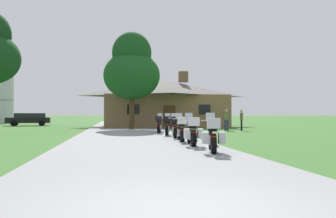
{
  "coord_description": "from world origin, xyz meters",
  "views": [
    {
      "loc": [
        -0.95,
        -4.5,
        1.31
      ],
      "look_at": [
        2.04,
        15.79,
        1.6
      ],
      "focal_mm": 38.38,
      "sensor_mm": 36.0,
      "label": 1
    }
  ],
  "objects_px": {
    "motorcycle_red_nearest_to_camera": "(212,135)",
    "motorcycle_orange_fifth_in_row": "(167,126)",
    "motorcycle_green_fourth_in_row": "(175,127)",
    "motorcycle_black_farthest_in_row": "(159,124)",
    "bystander_olive_shirt_beside_signpost": "(226,119)",
    "parked_black_suv_far_left": "(29,119)",
    "motorcycle_yellow_third_in_row": "(181,129)",
    "bystander_olive_shirt_near_lodge": "(241,119)",
    "metal_silo_distant": "(3,98)",
    "tree_by_lodge_front": "(132,69)",
    "motorcycle_blue_second_in_row": "(192,132)"
  },
  "relations": [
    {
      "from": "bystander_olive_shirt_beside_signpost",
      "to": "motorcycle_green_fourth_in_row",
      "type": "bearing_deg",
      "value": -106.07
    },
    {
      "from": "metal_silo_distant",
      "to": "motorcycle_orange_fifth_in_row",
      "type": "bearing_deg",
      "value": -59.03
    },
    {
      "from": "tree_by_lodge_front",
      "to": "parked_black_suv_far_left",
      "type": "relative_size",
      "value": 1.71
    },
    {
      "from": "tree_by_lodge_front",
      "to": "parked_black_suv_far_left",
      "type": "xyz_separation_m",
      "value": [
        -10.83,
        11.19,
        -4.33
      ]
    },
    {
      "from": "motorcycle_green_fourth_in_row",
      "to": "tree_by_lodge_front",
      "type": "relative_size",
      "value": 0.25
    },
    {
      "from": "motorcycle_black_farthest_in_row",
      "to": "bystander_olive_shirt_beside_signpost",
      "type": "height_order",
      "value": "bystander_olive_shirt_beside_signpost"
    },
    {
      "from": "motorcycle_yellow_third_in_row",
      "to": "bystander_olive_shirt_beside_signpost",
      "type": "distance_m",
      "value": 12.03
    },
    {
      "from": "bystander_olive_shirt_beside_signpost",
      "to": "tree_by_lodge_front",
      "type": "distance_m",
      "value": 8.97
    },
    {
      "from": "bystander_olive_shirt_near_lodge",
      "to": "parked_black_suv_far_left",
      "type": "height_order",
      "value": "bystander_olive_shirt_near_lodge"
    },
    {
      "from": "motorcycle_green_fourth_in_row",
      "to": "motorcycle_orange_fifth_in_row",
      "type": "height_order",
      "value": "same"
    },
    {
      "from": "motorcycle_orange_fifth_in_row",
      "to": "tree_by_lodge_front",
      "type": "height_order",
      "value": "tree_by_lodge_front"
    },
    {
      "from": "bystander_olive_shirt_beside_signpost",
      "to": "parked_black_suv_far_left",
      "type": "bearing_deg",
      "value": 159.02
    },
    {
      "from": "motorcycle_green_fourth_in_row",
      "to": "bystander_olive_shirt_near_lodge",
      "type": "xyz_separation_m",
      "value": [
        6.65,
        8.05,
        0.31
      ]
    },
    {
      "from": "motorcycle_blue_second_in_row",
      "to": "motorcycle_orange_fifth_in_row",
      "type": "relative_size",
      "value": 1.01
    },
    {
      "from": "bystander_olive_shirt_near_lodge",
      "to": "bystander_olive_shirt_beside_signpost",
      "type": "height_order",
      "value": "bystander_olive_shirt_beside_signpost"
    },
    {
      "from": "motorcycle_red_nearest_to_camera",
      "to": "motorcycle_green_fourth_in_row",
      "type": "height_order",
      "value": "same"
    },
    {
      "from": "tree_by_lodge_front",
      "to": "metal_silo_distant",
      "type": "relative_size",
      "value": 1.16
    },
    {
      "from": "bystander_olive_shirt_near_lodge",
      "to": "metal_silo_distant",
      "type": "relative_size",
      "value": 0.23
    },
    {
      "from": "motorcycle_black_farthest_in_row",
      "to": "motorcycle_blue_second_in_row",
      "type": "bearing_deg",
      "value": -78.46
    },
    {
      "from": "motorcycle_orange_fifth_in_row",
      "to": "bystander_olive_shirt_near_lodge",
      "type": "xyz_separation_m",
      "value": [
        6.74,
        5.76,
        0.31
      ]
    },
    {
      "from": "motorcycle_green_fourth_in_row",
      "to": "bystander_olive_shirt_beside_signpost",
      "type": "height_order",
      "value": "bystander_olive_shirt_beside_signpost"
    },
    {
      "from": "motorcycle_green_fourth_in_row",
      "to": "tree_by_lodge_front",
      "type": "bearing_deg",
      "value": 105.19
    },
    {
      "from": "motorcycle_green_fourth_in_row",
      "to": "motorcycle_black_farthest_in_row",
      "type": "xyz_separation_m",
      "value": [
        -0.27,
        4.66,
        0.0
      ]
    },
    {
      "from": "bystander_olive_shirt_near_lodge",
      "to": "parked_black_suv_far_left",
      "type": "xyz_separation_m",
      "value": [
        -19.26,
        14.57,
        -0.15
      ]
    },
    {
      "from": "tree_by_lodge_front",
      "to": "parked_black_suv_far_left",
      "type": "bearing_deg",
      "value": 134.07
    },
    {
      "from": "motorcycle_green_fourth_in_row",
      "to": "motorcycle_black_farthest_in_row",
      "type": "relative_size",
      "value": 1.01
    },
    {
      "from": "motorcycle_black_farthest_in_row",
      "to": "tree_by_lodge_front",
      "type": "bearing_deg",
      "value": 113.31
    },
    {
      "from": "motorcycle_orange_fifth_in_row",
      "to": "bystander_olive_shirt_beside_signpost",
      "type": "height_order",
      "value": "bystander_olive_shirt_beside_signpost"
    },
    {
      "from": "motorcycle_orange_fifth_in_row",
      "to": "bystander_olive_shirt_beside_signpost",
      "type": "xyz_separation_m",
      "value": [
        5.52,
        5.78,
        0.33
      ]
    },
    {
      "from": "motorcycle_green_fourth_in_row",
      "to": "bystander_olive_shirt_beside_signpost",
      "type": "relative_size",
      "value": 1.24
    },
    {
      "from": "bystander_olive_shirt_beside_signpost",
      "to": "metal_silo_distant",
      "type": "bearing_deg",
      "value": 151.84
    },
    {
      "from": "metal_silo_distant",
      "to": "bystander_olive_shirt_near_lodge",
      "type": "bearing_deg",
      "value": -44.66
    },
    {
      "from": "motorcycle_blue_second_in_row",
      "to": "motorcycle_orange_fifth_in_row",
      "type": "xyz_separation_m",
      "value": [
        0.05,
        7.29,
        0.01
      ]
    },
    {
      "from": "motorcycle_blue_second_in_row",
      "to": "metal_silo_distant",
      "type": "distance_m",
      "value": 42.08
    },
    {
      "from": "motorcycle_red_nearest_to_camera",
      "to": "tree_by_lodge_front",
      "type": "height_order",
      "value": "tree_by_lodge_front"
    },
    {
      "from": "motorcycle_green_fourth_in_row",
      "to": "motorcycle_orange_fifth_in_row",
      "type": "bearing_deg",
      "value": 98.41
    },
    {
      "from": "motorcycle_orange_fifth_in_row",
      "to": "bystander_olive_shirt_beside_signpost",
      "type": "bearing_deg",
      "value": 56.73
    },
    {
      "from": "motorcycle_green_fourth_in_row",
      "to": "bystander_olive_shirt_near_lodge",
      "type": "bearing_deg",
      "value": 56.79
    },
    {
      "from": "motorcycle_black_farthest_in_row",
      "to": "bystander_olive_shirt_near_lodge",
      "type": "distance_m",
      "value": 7.71
    },
    {
      "from": "motorcycle_yellow_third_in_row",
      "to": "bystander_olive_shirt_near_lodge",
      "type": "distance_m",
      "value": 12.61
    },
    {
      "from": "motorcycle_black_farthest_in_row",
      "to": "tree_by_lodge_front",
      "type": "distance_m",
      "value": 8.25
    },
    {
      "from": "bystander_olive_shirt_beside_signpost",
      "to": "parked_black_suv_far_left",
      "type": "height_order",
      "value": "bystander_olive_shirt_beside_signpost"
    },
    {
      "from": "motorcycle_blue_second_in_row",
      "to": "tree_by_lodge_front",
      "type": "relative_size",
      "value": 0.25
    },
    {
      "from": "motorcycle_yellow_third_in_row",
      "to": "parked_black_suv_far_left",
      "type": "xyz_separation_m",
      "value": [
        -12.47,
        25.19,
        0.16
      ]
    },
    {
      "from": "motorcycle_green_fourth_in_row",
      "to": "parked_black_suv_far_left",
      "type": "relative_size",
      "value": 0.43
    },
    {
      "from": "motorcycle_green_fourth_in_row",
      "to": "metal_silo_distant",
      "type": "height_order",
      "value": "metal_silo_distant"
    },
    {
      "from": "parked_black_suv_far_left",
      "to": "tree_by_lodge_front",
      "type": "bearing_deg",
      "value": -143.82
    },
    {
      "from": "bystander_olive_shirt_beside_signpost",
      "to": "motorcycle_yellow_third_in_row",
      "type": "bearing_deg",
      "value": -99.72
    },
    {
      "from": "motorcycle_red_nearest_to_camera",
      "to": "parked_black_suv_far_left",
      "type": "xyz_separation_m",
      "value": [
        -12.6,
        30.16,
        0.17
      ]
    },
    {
      "from": "motorcycle_red_nearest_to_camera",
      "to": "motorcycle_orange_fifth_in_row",
      "type": "relative_size",
      "value": 1.0
    }
  ]
}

